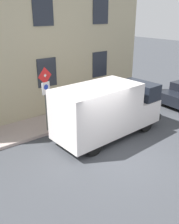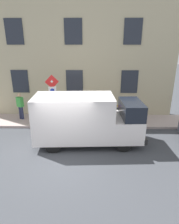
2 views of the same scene
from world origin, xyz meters
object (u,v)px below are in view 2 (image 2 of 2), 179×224
at_px(bicycle_orange, 123,112).
at_px(pedestrian, 20,105).
at_px(bicycle_purple, 109,112).
at_px(delivery_van, 86,119).
at_px(litter_bin, 74,117).
at_px(sign_post_stacked, 53,93).

xyz_separation_m(bicycle_orange, pedestrian, (-0.37, 6.72, 0.56)).
distance_m(bicycle_orange, bicycle_purple, 0.93).
bearing_deg(delivery_van, bicycle_orange, 51.41).
xyz_separation_m(bicycle_purple, pedestrian, (-0.37, 5.78, 0.56)).
bearing_deg(litter_bin, pedestrian, 76.75).
bearing_deg(bicycle_orange, pedestrian, 9.88).
relative_size(sign_post_stacked, bicycle_purple, 1.71).
bearing_deg(litter_bin, bicycle_purple, -62.00).
bearing_deg(sign_post_stacked, bicycle_orange, -72.98).
distance_m(delivery_van, bicycle_purple, 3.65).
bearing_deg(bicycle_purple, pedestrian, 11.15).
bearing_deg(delivery_van, pedestrian, 143.83).
distance_m(delivery_van, litter_bin, 2.34).
height_order(bicycle_orange, pedestrian, pedestrian).
bearing_deg(litter_bin, sign_post_stacked, 96.63).
distance_m(sign_post_stacked, bicycle_purple, 4.02).
bearing_deg(sign_post_stacked, bicycle_purple, -68.73).
relative_size(bicycle_purple, litter_bin, 1.90).
relative_size(sign_post_stacked, delivery_van, 0.54).
xyz_separation_m(bicycle_orange, litter_bin, (-1.20, 3.19, 0.08)).
distance_m(bicycle_purple, litter_bin, 2.56).
height_order(pedestrian, litter_bin, pedestrian).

